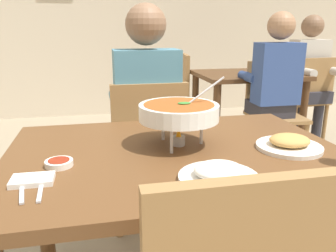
# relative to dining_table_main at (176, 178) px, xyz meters

# --- Properties ---
(cafe_rear_partition) EXTENTS (10.00, 0.10, 3.00)m
(cafe_rear_partition) POSITION_rel_dining_table_main_xyz_m (0.00, 3.71, 0.86)
(cafe_rear_partition) COLOR beige
(cafe_rear_partition) RESTS_ON ground_plane
(dining_table_main) EXTENTS (1.23, 0.88, 0.75)m
(dining_table_main) POSITION_rel_dining_table_main_xyz_m (0.00, 0.00, 0.00)
(dining_table_main) COLOR brown
(dining_table_main) RESTS_ON ground_plane
(chair_diner_main) EXTENTS (0.44, 0.44, 0.90)m
(chair_diner_main) POSITION_rel_dining_table_main_xyz_m (-0.00, 0.73, -0.13)
(chair_diner_main) COLOR olive
(chair_diner_main) RESTS_ON ground_plane
(diner_main) EXTENTS (0.40, 0.45, 1.31)m
(diner_main) POSITION_rel_dining_table_main_xyz_m (0.00, 0.76, 0.11)
(diner_main) COLOR #2D2D38
(diner_main) RESTS_ON ground_plane
(curry_bowl) EXTENTS (0.33, 0.30, 0.26)m
(curry_bowl) POSITION_rel_dining_table_main_xyz_m (0.02, 0.05, 0.24)
(curry_bowl) COLOR silver
(curry_bowl) RESTS_ON dining_table_main
(rice_plate) EXTENTS (0.24, 0.24, 0.06)m
(rice_plate) POSITION_rel_dining_table_main_xyz_m (0.06, -0.28, 0.13)
(rice_plate) COLOR white
(rice_plate) RESTS_ON dining_table_main
(appetizer_plate) EXTENTS (0.24, 0.24, 0.06)m
(appetizer_plate) POSITION_rel_dining_table_main_xyz_m (0.41, -0.07, 0.13)
(appetizer_plate) COLOR white
(appetizer_plate) RESTS_ON dining_table_main
(sauce_dish) EXTENTS (0.09, 0.09, 0.02)m
(sauce_dish) POSITION_rel_dining_table_main_xyz_m (-0.41, -0.07, 0.12)
(sauce_dish) COLOR white
(sauce_dish) RESTS_ON dining_table_main
(napkin_folded) EXTENTS (0.12, 0.08, 0.02)m
(napkin_folded) POSITION_rel_dining_table_main_xyz_m (-0.47, -0.18, 0.12)
(napkin_folded) COLOR white
(napkin_folded) RESTS_ON dining_table_main
(fork_utensil) EXTENTS (0.04, 0.17, 0.01)m
(fork_utensil) POSITION_rel_dining_table_main_xyz_m (-0.49, -0.23, 0.12)
(fork_utensil) COLOR silver
(fork_utensil) RESTS_ON dining_table_main
(spoon_utensil) EXTENTS (0.02, 0.17, 0.01)m
(spoon_utensil) POSITION_rel_dining_table_main_xyz_m (-0.44, -0.23, 0.12)
(spoon_utensil) COLOR silver
(spoon_utensil) RESTS_ON dining_table_main
(dining_table_far) EXTENTS (1.00, 0.80, 0.75)m
(dining_table_far) POSITION_rel_dining_table_main_xyz_m (1.22, 2.03, -0.02)
(dining_table_far) COLOR #51331C
(dining_table_far) RESTS_ON ground_plane
(chair_bg_left) EXTENTS (0.48, 0.48, 0.90)m
(chair_bg_left) POSITION_rel_dining_table_main_xyz_m (1.25, 1.56, -0.13)
(chair_bg_left) COLOR olive
(chair_bg_left) RESTS_ON ground_plane
(chair_bg_middle) EXTENTS (0.47, 0.47, 0.90)m
(chair_bg_middle) POSITION_rel_dining_table_main_xyz_m (1.85, 1.96, -0.13)
(chair_bg_middle) COLOR olive
(chair_bg_middle) RESTS_ON ground_plane
(chair_bg_right) EXTENTS (0.49, 0.49, 0.90)m
(chair_bg_right) POSITION_rel_dining_table_main_xyz_m (0.61, 2.59, -0.13)
(chair_bg_right) COLOR olive
(chair_bg_right) RESTS_ON ground_plane
(patron_bg_left) EXTENTS (0.40, 0.45, 1.31)m
(patron_bg_left) POSITION_rel_dining_table_main_xyz_m (1.19, 1.45, 0.11)
(patron_bg_left) COLOR #2D2D38
(patron_bg_left) RESTS_ON ground_plane
(patron_bg_middle) EXTENTS (0.40, 0.45, 1.31)m
(patron_bg_middle) POSITION_rel_dining_table_main_xyz_m (1.88, 1.98, 0.11)
(patron_bg_middle) COLOR #2D2D38
(patron_bg_middle) RESTS_ON ground_plane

